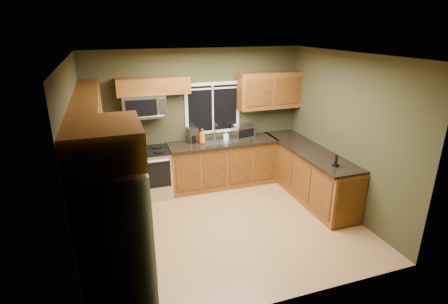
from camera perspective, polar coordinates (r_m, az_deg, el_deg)
floor at (r=5.87m, az=0.65°, el=-11.78°), size 4.20×4.20×0.00m
ceiling at (r=5.01m, az=0.77°, el=15.49°), size 4.20×4.20×0.00m
back_wall at (r=6.94m, az=-4.26°, el=5.40°), size 4.20×0.00×4.20m
front_wall at (r=3.78m, az=9.91°, el=-7.85°), size 4.20×0.00×4.20m
left_wall at (r=5.04m, az=-22.46°, el=-1.85°), size 0.00×3.60×3.60m
right_wall at (r=6.28m, az=19.13°, el=2.74°), size 0.00×3.60×3.60m
window at (r=6.95m, az=-1.86°, el=7.20°), size 1.12×0.03×1.02m
base_cabinets_left at (r=5.82m, az=-18.12°, el=-8.11°), size 0.60×2.65×0.90m
countertop_left at (r=5.62m, az=-18.38°, el=-3.84°), size 0.65×2.65×0.04m
base_cabinets_back at (r=7.06m, az=-0.20°, el=-1.98°), size 2.17×0.60×0.90m
countertop_back at (r=6.87m, az=-0.14°, el=1.58°), size 2.17×0.65×0.04m
base_cabinets_peninsula at (r=6.82m, az=13.54°, el=-3.38°), size 0.60×2.52×0.90m
countertop_peninsula at (r=6.65m, az=13.65°, el=0.34°), size 0.65×2.50×0.04m
upper_cabinets_left at (r=5.33m, az=-21.20°, el=5.26°), size 0.33×2.65×0.72m
upper_cabinets_back_left at (r=6.47m, az=-11.47°, el=10.52°), size 1.30×0.33×0.30m
upper_cabinets_back_right at (r=7.17m, az=7.42°, el=9.95°), size 1.30×0.33×0.72m
upper_cabinet_over_fridge at (r=3.57m, az=-19.05°, el=1.50°), size 0.72×0.90×0.38m
refrigerator at (r=4.05m, az=-17.19°, el=-13.82°), size 0.74×0.90×1.80m
range at (r=6.74m, az=-12.03°, el=-3.38°), size 0.76×0.69×0.94m
microwave at (r=6.49m, az=-12.99°, el=7.36°), size 0.76×0.41×0.42m
sink at (r=6.85m, az=-1.10°, el=1.78°), size 0.60×0.42×0.36m
toaster_oven at (r=7.12m, az=3.21°, el=3.42°), size 0.44×0.37×0.25m
coffee_maker at (r=6.83m, az=-5.17°, el=2.73°), size 0.21×0.26×0.29m
kettle at (r=6.87m, az=-4.29°, el=2.65°), size 0.14×0.14×0.24m
paper_towel_roll at (r=7.12m, az=1.94°, el=3.49°), size 0.12×0.12×0.28m
soap_bottle_a at (r=6.73m, az=-3.57°, el=2.60°), size 0.13×0.13×0.29m
soap_bottle_b at (r=6.88m, az=0.31°, el=2.64°), size 0.11×0.11×0.20m
cordless_phone at (r=5.93m, az=17.77°, el=-1.71°), size 0.11×0.11×0.18m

